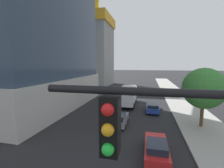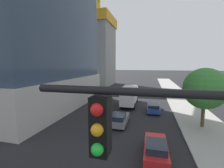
{
  "view_description": "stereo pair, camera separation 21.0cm",
  "coord_description": "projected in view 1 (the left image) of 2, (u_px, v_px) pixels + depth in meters",
  "views": [
    {
      "loc": [
        1.45,
        -0.17,
        7.03
      ],
      "look_at": [
        -1.86,
        14.01,
        5.21
      ],
      "focal_mm": 25.08,
      "sensor_mm": 36.0,
      "label": 1
    },
    {
      "loc": [
        1.65,
        -0.12,
        7.03
      ],
      "look_at": [
        -1.86,
        14.01,
        5.21
      ],
      "focal_mm": 25.08,
      "sensor_mm": 36.0,
      "label": 2
    }
  ],
  "objects": [
    {
      "name": "sidewalk",
      "position": [
        199.0,
        122.0,
        18.96
      ],
      "size": [
        5.37,
        120.0,
        0.15
      ],
      "primitive_type": "cube",
      "color": "#9E9B93",
      "rests_on": "ground"
    },
    {
      "name": "construction_building",
      "position": [
        89.0,
        48.0,
        53.17
      ],
      "size": [
        15.37,
        24.82,
        30.85
      ],
      "color": "gray",
      "rests_on": "ground"
    },
    {
      "name": "street_tree",
      "position": [
        204.0,
        88.0,
        17.05
      ],
      "size": [
        4.48,
        4.48,
        6.54
      ],
      "color": "brown",
      "rests_on": "sidewalk"
    },
    {
      "name": "car_red",
      "position": [
        156.0,
        148.0,
        11.82
      ],
      "size": [
        1.73,
        4.37,
        1.45
      ],
      "color": "red",
      "rests_on": "ground"
    },
    {
      "name": "box_truck",
      "position": [
        129.0,
        95.0,
        26.94
      ],
      "size": [
        2.25,
        7.79,
        3.35
      ],
      "color": "silver",
      "rests_on": "ground"
    },
    {
      "name": "car_blue",
      "position": [
        153.0,
        107.0,
        23.37
      ],
      "size": [
        1.8,
        4.54,
        1.37
      ],
      "color": "#233D9E",
      "rests_on": "ground"
    },
    {
      "name": "car_gray",
      "position": [
        119.0,
        119.0,
        18.18
      ],
      "size": [
        1.84,
        4.07,
        1.47
      ],
      "color": "slate",
      "rests_on": "ground"
    }
  ]
}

